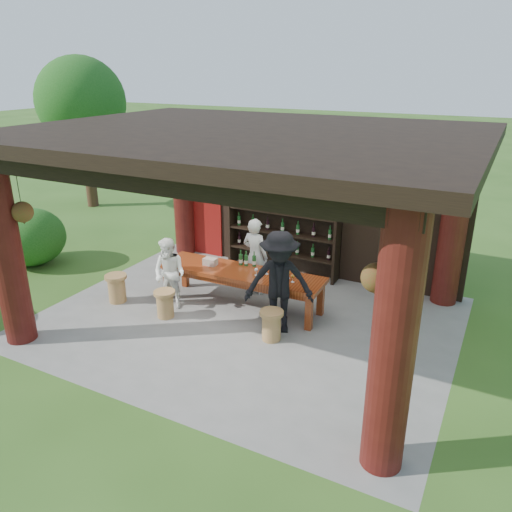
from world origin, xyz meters
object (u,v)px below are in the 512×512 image
at_px(stool_far_left, 117,288).
at_px(guest_man, 279,283).
at_px(stool_near_left, 165,303).
at_px(wine_shelf, 283,223).
at_px(napkin_basket, 210,262).
at_px(guest_woman, 170,274).
at_px(tasting_table, 241,276).
at_px(host, 255,256).
at_px(stool_near_right, 271,325).

height_order(stool_far_left, guest_man, guest_man).
relative_size(stool_near_left, guest_man, 0.28).
bearing_deg(wine_shelf, napkin_basket, -108.50).
distance_m(stool_near_left, guest_woman, 0.60).
height_order(tasting_table, guest_man, guest_man).
relative_size(wine_shelf, guest_man, 1.41).
bearing_deg(wine_shelf, stool_near_left, -108.59).
relative_size(tasting_table, napkin_basket, 12.76).
distance_m(stool_near_left, stool_far_left, 1.26).
relative_size(wine_shelf, host, 1.65).
height_order(guest_woman, guest_man, guest_man).
height_order(wine_shelf, stool_near_left, wine_shelf).
xyz_separation_m(stool_near_right, host, (-1.16, 1.61, 0.51)).
xyz_separation_m(tasting_table, napkin_basket, (-0.70, -0.01, 0.19)).
height_order(stool_near_right, guest_man, guest_man).
distance_m(guest_woman, napkin_basket, 0.84).
bearing_deg(stool_near_right, host, 125.73).
relative_size(guest_man, napkin_basket, 7.20).
bearing_deg(guest_man, stool_near_right, -111.00).
height_order(host, guest_man, guest_man).
height_order(tasting_table, napkin_basket, napkin_basket).
xyz_separation_m(stool_near_left, guest_woman, (-0.16, 0.40, 0.42)).
relative_size(stool_near_left, stool_near_right, 0.97).
relative_size(guest_woman, napkin_basket, 5.41).
distance_m(wine_shelf, stool_near_left, 3.32).
relative_size(stool_near_left, stool_far_left, 0.92).
bearing_deg(stool_near_right, guest_woman, 174.31).
xyz_separation_m(wine_shelf, guest_man, (1.10, -2.52, -0.23)).
height_order(stool_near_right, napkin_basket, napkin_basket).
distance_m(wine_shelf, tasting_table, 2.04).
relative_size(wine_shelf, stool_far_left, 4.60).
bearing_deg(guest_man, host, 106.34).
relative_size(stool_far_left, napkin_basket, 2.21).
height_order(guest_man, napkin_basket, guest_man).
relative_size(stool_far_left, guest_woman, 0.41).
height_order(wine_shelf, guest_man, wine_shelf).
distance_m(stool_near_right, stool_far_left, 3.41).
bearing_deg(tasting_table, host, 95.48).
xyz_separation_m(wine_shelf, tasting_table, (0.03, -1.97, -0.53)).
bearing_deg(wine_shelf, tasting_table, -89.06).
bearing_deg(napkin_basket, wine_shelf, 71.50).
bearing_deg(stool_far_left, guest_woman, 15.99).
distance_m(tasting_table, stool_near_right, 1.45).
bearing_deg(host, tasting_table, 102.79).
bearing_deg(host, guest_man, 139.17).
xyz_separation_m(wine_shelf, stool_near_left, (-1.02, -3.04, -0.88)).
xyz_separation_m(host, napkin_basket, (-0.63, -0.73, 0.02)).
distance_m(stool_near_left, stool_near_right, 2.15).
height_order(tasting_table, stool_near_right, tasting_table).
distance_m(host, guest_woman, 1.80).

